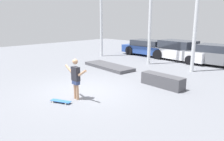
{
  "coord_description": "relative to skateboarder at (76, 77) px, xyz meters",
  "views": [
    {
      "loc": [
        6.89,
        -5.25,
        2.89
      ],
      "look_at": [
        0.21,
        1.39,
        0.68
      ],
      "focal_mm": 35.0,
      "sensor_mm": 36.0,
      "label": 1
    }
  ],
  "objects": [
    {
      "name": "ground_plane",
      "position": [
        -0.51,
        0.78,
        -0.85
      ],
      "size": [
        36.0,
        36.0,
        0.0
      ],
      "primitive_type": "plane",
      "color": "slate"
    },
    {
      "name": "skateboarder",
      "position": [
        0.0,
        0.0,
        0.0
      ],
      "size": [
        1.29,
        0.2,
        1.52
      ],
      "rotation": [
        0.0,
        0.0,
        -0.03
      ],
      "color": "tan",
      "rests_on": "ground_plane"
    },
    {
      "name": "skateboard",
      "position": [
        -0.09,
        -0.62,
        -0.79
      ],
      "size": [
        0.79,
        0.51,
        0.08
      ],
      "rotation": [
        0.0,
        0.0,
        0.43
      ],
      "color": "#2D66B2",
      "rests_on": "ground_plane"
    },
    {
      "name": "grind_box",
      "position": [
        1.39,
        3.6,
        -0.58
      ],
      "size": [
        2.01,
        0.68,
        0.54
      ],
      "primitive_type": "cube",
      "rotation": [
        0.0,
        0.0,
        -0.06
      ],
      "color": "#47474C",
      "rests_on": "ground_plane"
    },
    {
      "name": "manual_pad",
      "position": [
        -3.05,
        4.59,
        -0.76
      ],
      "size": [
        3.62,
        1.52,
        0.18
      ],
      "primitive_type": "cube",
      "rotation": [
        0.0,
        0.0,
        -0.1
      ],
      "color": "#47474C",
      "rests_on": "ground_plane"
    },
    {
      "name": "canopy_support_left",
      "position": [
        -4.33,
        7.28,
        3.07
      ],
      "size": [
        4.84,
        0.2,
        6.66
      ],
      "color": "silver",
      "rests_on": "ground_plane"
    },
    {
      "name": "parked_car_blue",
      "position": [
        -4.05,
        10.16,
        -0.22
      ],
      "size": [
        4.62,
        2.02,
        1.26
      ],
      "rotation": [
        0.0,
        0.0,
        -0.01
      ],
      "color": "#284793",
      "rests_on": "ground_plane"
    },
    {
      "name": "parked_car_white",
      "position": [
        -1.33,
        10.02,
        -0.18
      ],
      "size": [
        4.63,
        2.31,
        1.42
      ],
      "rotation": [
        0.0,
        0.0,
        -0.1
      ],
      "color": "white",
      "rests_on": "ground_plane"
    },
    {
      "name": "parked_car_grey",
      "position": [
        1.6,
        10.01,
        -0.2
      ],
      "size": [
        4.63,
        2.12,
        1.33
      ],
      "rotation": [
        0.0,
        0.0,
        0.06
      ],
      "color": "slate",
      "rests_on": "ground_plane"
    }
  ]
}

